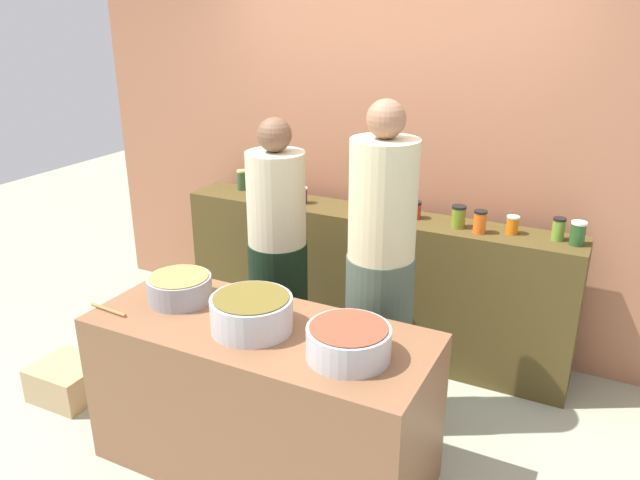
# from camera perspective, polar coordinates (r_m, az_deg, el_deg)

# --- Properties ---
(ground) EXTENTS (12.00, 12.00, 0.00)m
(ground) POSITION_cam_1_polar(r_m,az_deg,el_deg) (3.70, -2.56, -17.16)
(ground) COLOR #9A9E87
(storefront_wall) EXTENTS (4.80, 0.12, 3.00)m
(storefront_wall) POSITION_cam_1_polar(r_m,az_deg,el_deg) (4.30, 6.73, 10.32)
(storefront_wall) COLOR #A6694A
(storefront_wall) RESTS_ON ground
(display_shelf) EXTENTS (2.70, 0.36, 0.99)m
(display_shelf) POSITION_cam_1_polar(r_m,az_deg,el_deg) (4.30, 4.53, -3.75)
(display_shelf) COLOR #4B3C1B
(display_shelf) RESTS_ON ground
(prep_table) EXTENTS (1.70, 0.70, 0.83)m
(prep_table) POSITION_cam_1_polar(r_m,az_deg,el_deg) (3.25, -5.35, -14.29)
(prep_table) COLOR brown
(prep_table) RESTS_ON ground
(preserve_jar_0) EXTENTS (0.07, 0.07, 0.15)m
(preserve_jar_0) POSITION_cam_1_polar(r_m,az_deg,el_deg) (4.64, -7.18, 5.49)
(preserve_jar_0) COLOR #2F5129
(preserve_jar_0) RESTS_ON display_shelf
(preserve_jar_1) EXTENTS (0.08, 0.08, 0.13)m
(preserve_jar_1) POSITION_cam_1_polar(r_m,az_deg,el_deg) (4.37, -3.22, 4.51)
(preserve_jar_1) COLOR #CE5B16
(preserve_jar_1) RESTS_ON display_shelf
(preserve_jar_2) EXTENTS (0.08, 0.08, 0.11)m
(preserve_jar_2) POSITION_cam_1_polar(r_m,az_deg,el_deg) (4.29, -1.66, 4.12)
(preserve_jar_2) COLOR #501D46
(preserve_jar_2) RESTS_ON display_shelf
(preserve_jar_3) EXTENTS (0.08, 0.08, 0.14)m
(preserve_jar_3) POSITION_cam_1_polar(r_m,az_deg,el_deg) (4.02, 5.86, 3.07)
(preserve_jar_3) COLOR olive
(preserve_jar_3) RESTS_ON display_shelf
(preserve_jar_4) EXTENTS (0.08, 0.08, 0.11)m
(preserve_jar_4) POSITION_cam_1_polar(r_m,az_deg,el_deg) (4.03, 8.68, 2.75)
(preserve_jar_4) COLOR #AA301C
(preserve_jar_4) RESTS_ON display_shelf
(preserve_jar_5) EXTENTS (0.09, 0.09, 0.14)m
(preserve_jar_5) POSITION_cam_1_polar(r_m,az_deg,el_deg) (3.91, 12.57, 2.11)
(preserve_jar_5) COLOR olive
(preserve_jar_5) RESTS_ON display_shelf
(preserve_jar_6) EXTENTS (0.08, 0.08, 0.14)m
(preserve_jar_6) POSITION_cam_1_polar(r_m,az_deg,el_deg) (3.84, 14.43, 1.64)
(preserve_jar_6) COLOR orange
(preserve_jar_6) RESTS_ON display_shelf
(preserve_jar_7) EXTENTS (0.08, 0.08, 0.11)m
(preserve_jar_7) POSITION_cam_1_polar(r_m,az_deg,el_deg) (3.89, 17.22, 1.34)
(preserve_jar_7) COLOR #D36710
(preserve_jar_7) RESTS_ON display_shelf
(preserve_jar_8) EXTENTS (0.07, 0.07, 0.14)m
(preserve_jar_8) POSITION_cam_1_polar(r_m,az_deg,el_deg) (3.86, 21.00, 0.96)
(preserve_jar_8) COLOR olive
(preserve_jar_8) RESTS_ON display_shelf
(preserve_jar_9) EXTENTS (0.09, 0.09, 0.14)m
(preserve_jar_9) POSITION_cam_1_polar(r_m,az_deg,el_deg) (3.83, 22.55, 0.57)
(preserve_jar_9) COLOR #255022
(preserve_jar_9) RESTS_ON display_shelf
(cooking_pot_left) EXTENTS (0.33, 0.33, 0.14)m
(cooking_pot_left) POSITION_cam_1_polar(r_m,az_deg,el_deg) (3.32, -12.72, -4.34)
(cooking_pot_left) COLOR gray
(cooking_pot_left) RESTS_ON prep_table
(cooking_pot_center) EXTENTS (0.39, 0.39, 0.17)m
(cooking_pot_center) POSITION_cam_1_polar(r_m,az_deg,el_deg) (2.98, -6.28, -6.68)
(cooking_pot_center) COLOR #B7B7BC
(cooking_pot_center) RESTS_ON prep_table
(cooking_pot_right) EXTENTS (0.37, 0.37, 0.15)m
(cooking_pot_right) POSITION_cam_1_polar(r_m,az_deg,el_deg) (2.75, 2.62, -9.34)
(cooking_pot_right) COLOR #B7B7BC
(cooking_pot_right) RESTS_ON prep_table
(wooden_spoon) EXTENTS (0.24, 0.04, 0.02)m
(wooden_spoon) POSITION_cam_1_polar(r_m,az_deg,el_deg) (3.33, -18.81, -6.08)
(wooden_spoon) COLOR #9E703D
(wooden_spoon) RESTS_ON prep_table
(cook_with_tongs) EXTENTS (0.37, 0.37, 1.68)m
(cook_with_tongs) POSITION_cam_1_polar(r_m,az_deg,el_deg) (3.85, -3.87, -2.45)
(cook_with_tongs) COLOR black
(cook_with_tongs) RESTS_ON ground
(cook_in_cap) EXTENTS (0.37, 0.37, 1.85)m
(cook_in_cap) POSITION_cam_1_polar(r_m,az_deg,el_deg) (3.38, 5.50, -4.36)
(cook_in_cap) COLOR #445344
(cook_in_cap) RESTS_ON ground
(bread_crate) EXTENTS (0.39, 0.36, 0.22)m
(bread_crate) POSITION_cam_1_polar(r_m,az_deg,el_deg) (4.22, -22.05, -11.81)
(bread_crate) COLOR tan
(bread_crate) RESTS_ON ground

